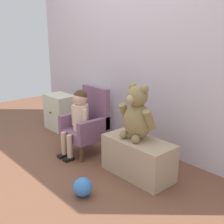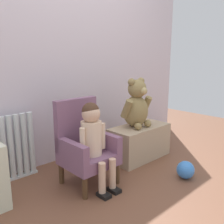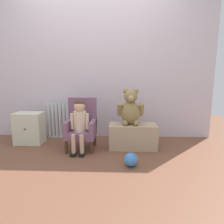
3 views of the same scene
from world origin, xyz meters
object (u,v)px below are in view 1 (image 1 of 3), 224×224
(child_armchair, at_px, (88,123))
(toy_ball, at_px, (83,187))
(low_bench, at_px, (138,157))
(large_teddy_bear, at_px, (137,115))
(child_figure, at_px, (79,114))
(radiator, at_px, (96,110))
(small_dresser, at_px, (60,112))

(child_armchair, distance_m, toy_ball, 0.92)
(child_armchair, distance_m, low_bench, 0.75)
(large_teddy_bear, bearing_deg, child_armchair, -176.96)
(low_bench, distance_m, toy_ball, 0.60)
(child_armchair, relative_size, large_teddy_bear, 1.42)
(child_figure, bearing_deg, radiator, 127.71)
(child_armchair, xyz_separation_m, large_teddy_bear, (0.70, 0.04, 0.24))
(radiator, height_order, toy_ball, radiator)
(radiator, xyz_separation_m, low_bench, (1.18, -0.44, -0.11))
(radiator, relative_size, toy_ball, 3.69)
(child_armchair, xyz_separation_m, toy_ball, (0.68, -0.57, -0.25))
(radiator, relative_size, low_bench, 0.87)
(child_figure, bearing_deg, low_bench, 10.27)
(small_dresser, distance_m, child_figure, 0.91)
(toy_ball, bearing_deg, radiator, 137.42)
(radiator, height_order, low_bench, radiator)
(child_armchair, xyz_separation_m, child_figure, (-0.00, -0.11, 0.13))
(low_bench, bearing_deg, child_figure, -169.73)
(child_armchair, relative_size, toy_ball, 4.54)
(large_teddy_bear, bearing_deg, radiator, 159.55)
(small_dresser, distance_m, low_bench, 1.58)
(small_dresser, bearing_deg, child_armchair, -11.03)
(small_dresser, height_order, toy_ball, small_dresser)
(child_figure, height_order, large_teddy_bear, large_teddy_bear)
(radiator, distance_m, child_figure, 0.75)
(child_figure, height_order, low_bench, child_figure)
(small_dresser, bearing_deg, toy_ball, -25.84)
(large_teddy_bear, bearing_deg, low_bench, -24.11)
(low_bench, height_order, large_teddy_bear, large_teddy_bear)
(child_figure, relative_size, low_bench, 1.06)
(small_dresser, distance_m, toy_ball, 1.69)
(low_bench, distance_m, large_teddy_bear, 0.40)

